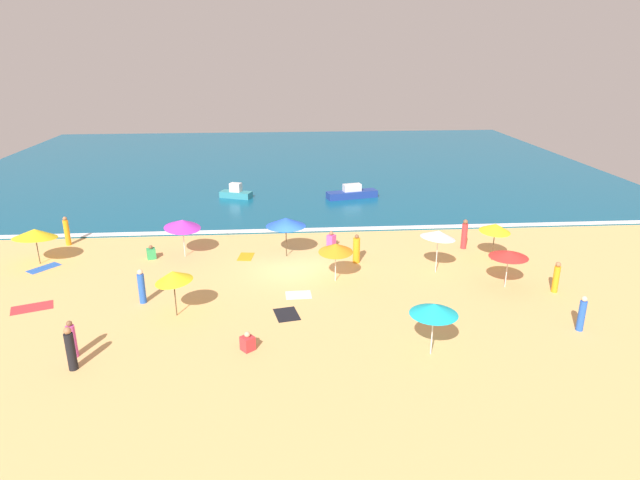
% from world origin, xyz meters
% --- Properties ---
extents(ground_plane, '(60.00, 60.00, 0.00)m').
position_xyz_m(ground_plane, '(0.00, 0.00, 0.00)').
color(ground_plane, '#E5B26B').
extents(ocean_water, '(60.00, 44.00, 0.10)m').
position_xyz_m(ocean_water, '(0.00, 28.00, 0.05)').
color(ocean_water, '#0F567A').
rests_on(ocean_water, ground_plane).
extents(wave_breaker_foam, '(57.00, 0.70, 0.01)m').
position_xyz_m(wave_breaker_foam, '(0.00, 6.30, 0.10)').
color(wave_breaker_foam, white).
rests_on(wave_breaker_foam, ocean_water).
extents(beach_umbrella_0, '(3.05, 3.05, 2.26)m').
position_xyz_m(beach_umbrella_0, '(-0.38, 1.96, 2.02)').
color(beach_umbrella_0, '#4C3823').
rests_on(beach_umbrella_0, ground_plane).
extents(beach_umbrella_1, '(2.29, 2.27, 2.39)m').
position_xyz_m(beach_umbrella_1, '(7.37, -0.97, 2.10)').
color(beach_umbrella_1, silver).
rests_on(beach_umbrella_1, ground_plane).
extents(beach_umbrella_2, '(2.06, 2.04, 2.18)m').
position_xyz_m(beach_umbrella_2, '(-5.31, -4.91, 1.86)').
color(beach_umbrella_2, '#4C3823').
rests_on(beach_umbrella_2, ground_plane).
extents(beach_umbrella_3, '(2.28, 2.30, 2.17)m').
position_xyz_m(beach_umbrella_3, '(10.97, 0.54, 1.87)').
color(beach_umbrella_3, '#4C3823').
rests_on(beach_umbrella_3, ground_plane).
extents(beach_umbrella_4, '(1.96, 1.96, 2.13)m').
position_xyz_m(beach_umbrella_4, '(4.95, -8.90, 1.91)').
color(beach_umbrella_4, silver).
rests_on(beach_umbrella_4, ground_plane).
extents(beach_umbrella_5, '(2.87, 2.87, 2.28)m').
position_xyz_m(beach_umbrella_5, '(-6.09, 2.35, 1.92)').
color(beach_umbrella_5, silver).
rests_on(beach_umbrella_5, ground_plane).
extents(beach_umbrella_6, '(3.05, 3.07, 2.10)m').
position_xyz_m(beach_umbrella_6, '(-13.81, 1.85, 1.73)').
color(beach_umbrella_6, '#4C3823').
rests_on(beach_umbrella_6, ground_plane).
extents(beach_umbrella_7, '(2.04, 2.06, 2.06)m').
position_xyz_m(beach_umbrella_7, '(2.01, -1.69, 1.77)').
color(beach_umbrella_7, silver).
rests_on(beach_umbrella_7, ground_plane).
extents(beach_umbrella_8, '(2.58, 2.58, 1.91)m').
position_xyz_m(beach_umbrella_8, '(10.25, -3.06, 1.73)').
color(beach_umbrella_8, silver).
rests_on(beach_umbrella_8, ground_plane).
extents(beachgoer_0, '(0.59, 0.59, 0.78)m').
position_xyz_m(beachgoer_0, '(-7.90, 2.16, 0.32)').
color(beachgoer_0, green).
rests_on(beachgoer_0, ground_plane).
extents(beachgoer_1, '(0.40, 0.40, 1.55)m').
position_xyz_m(beachgoer_1, '(11.62, -7.52, 0.74)').
color(beachgoer_1, blue).
rests_on(beachgoer_1, ground_plane).
extents(beachgoer_2, '(0.40, 0.40, 1.54)m').
position_xyz_m(beachgoer_2, '(12.40, -3.79, 0.74)').
color(beachgoer_2, orange).
rests_on(beachgoer_2, ground_plane).
extents(beachgoer_3, '(0.33, 0.33, 1.51)m').
position_xyz_m(beachgoer_3, '(-8.61, -8.07, 0.71)').
color(beachgoer_3, '#D84CA5').
rests_on(beachgoer_3, ground_plane).
extents(beachgoer_4, '(0.43, 0.43, 1.76)m').
position_xyz_m(beachgoer_4, '(-13.32, 4.81, 0.84)').
color(beachgoer_4, orange).
rests_on(beachgoer_4, ground_plane).
extents(beachgoer_5, '(0.52, 0.52, 1.62)m').
position_xyz_m(beachgoer_5, '(3.41, 0.72, 0.74)').
color(beachgoer_5, orange).
rests_on(beachgoer_5, ground_plane).
extents(beachgoer_6, '(0.36, 0.36, 1.77)m').
position_xyz_m(beachgoer_6, '(9.98, 2.46, 0.85)').
color(beachgoer_6, red).
rests_on(beachgoer_6, ground_plane).
extents(beachgoer_7, '(0.41, 0.41, 1.71)m').
position_xyz_m(beachgoer_7, '(-8.34, -8.95, 0.82)').
color(beachgoer_7, black).
rests_on(beachgoer_7, ground_plane).
extents(beachgoer_8, '(0.64, 0.64, 0.79)m').
position_xyz_m(beachgoer_8, '(-2.05, -8.07, 0.32)').
color(beachgoer_8, red).
rests_on(beachgoer_8, ground_plane).
extents(beachgoer_9, '(0.58, 0.58, 0.97)m').
position_xyz_m(beachgoer_9, '(2.28, 3.30, 0.42)').
color(beachgoer_9, '#D84CA5').
rests_on(beachgoer_9, ground_plane).
extents(beachgoer_10, '(0.42, 0.42, 1.65)m').
position_xyz_m(beachgoer_10, '(-7.08, -3.51, 0.79)').
color(beachgoer_10, blue).
rests_on(beachgoer_10, ground_plane).
extents(beach_towel_0, '(1.24, 0.96, 0.01)m').
position_xyz_m(beach_towel_0, '(0.09, -3.23, 0.01)').
color(beach_towel_0, white).
rests_on(beach_towel_0, ground_plane).
extents(beach_towel_1, '(0.97, 1.39, 0.01)m').
position_xyz_m(beach_towel_1, '(-2.67, 2.03, 0.01)').
color(beach_towel_1, orange).
rests_on(beach_towel_1, ground_plane).
extents(beach_towel_2, '(1.97, 1.52, 0.01)m').
position_xyz_m(beach_towel_2, '(-11.97, -3.68, 0.01)').
color(beach_towel_2, red).
rests_on(beach_towel_2, ground_plane).
extents(beach_towel_3, '(1.24, 1.53, 0.01)m').
position_xyz_m(beach_towel_3, '(-0.50, -5.21, 0.01)').
color(beach_towel_3, black).
rests_on(beach_towel_3, ground_plane).
extents(beach_towel_4, '(1.60, 1.77, 0.01)m').
position_xyz_m(beach_towel_4, '(-13.34, 1.15, 0.01)').
color(beach_towel_4, blue).
rests_on(beach_towel_4, ground_plane).
extents(small_boat_0, '(4.09, 1.92, 1.09)m').
position_xyz_m(small_boat_0, '(4.91, 13.99, 0.47)').
color(small_boat_0, navy).
rests_on(small_boat_0, ocean_water).
extents(small_boat_1, '(2.61, 1.76, 1.15)m').
position_xyz_m(small_boat_1, '(-4.09, 14.73, 0.47)').
color(small_boat_1, teal).
rests_on(small_boat_1, ocean_water).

